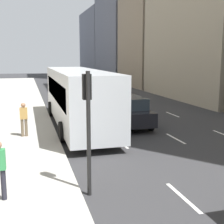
{
  "coord_description": "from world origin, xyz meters",
  "views": [
    {
      "loc": [
        -4.39,
        0.46,
        3.97
      ],
      "look_at": [
        -0.28,
        15.36,
        1.24
      ],
      "focal_mm": 50.0,
      "sensor_mm": 36.0,
      "label": 1
    }
  ],
  "objects_px": {
    "taxi_lead": "(93,81)",
    "city_bus": "(77,96)",
    "traffic_light_pole": "(88,113)",
    "sedan_black_near": "(127,111)",
    "pedestrian_far_walking": "(24,118)"
  },
  "relations": [
    {
      "from": "city_bus",
      "to": "pedestrian_far_walking",
      "type": "height_order",
      "value": "city_bus"
    },
    {
      "from": "sedan_black_near",
      "to": "pedestrian_far_walking",
      "type": "bearing_deg",
      "value": -165.08
    },
    {
      "from": "taxi_lead",
      "to": "sedan_black_near",
      "type": "distance_m",
      "value": 23.05
    },
    {
      "from": "sedan_black_near",
      "to": "traffic_light_pole",
      "type": "distance_m",
      "value": 9.45
    },
    {
      "from": "pedestrian_far_walking",
      "to": "traffic_light_pole",
      "type": "bearing_deg",
      "value": -75.23
    },
    {
      "from": "taxi_lead",
      "to": "city_bus",
      "type": "xyz_separation_m",
      "value": [
        -5.61,
        -22.27,
        0.91
      ]
    },
    {
      "from": "traffic_light_pole",
      "to": "pedestrian_far_walking",
      "type": "bearing_deg",
      "value": 104.77
    },
    {
      "from": "city_bus",
      "to": "traffic_light_pole",
      "type": "bearing_deg",
      "value": -97.15
    },
    {
      "from": "taxi_lead",
      "to": "pedestrian_far_walking",
      "type": "height_order",
      "value": "taxi_lead"
    },
    {
      "from": "taxi_lead",
      "to": "traffic_light_pole",
      "type": "bearing_deg",
      "value": -102.16
    },
    {
      "from": "sedan_black_near",
      "to": "city_bus",
      "type": "bearing_deg",
      "value": 167.64
    },
    {
      "from": "taxi_lead",
      "to": "pedestrian_far_walking",
      "type": "distance_m",
      "value": 25.88
    },
    {
      "from": "taxi_lead",
      "to": "city_bus",
      "type": "relative_size",
      "value": 0.38
    },
    {
      "from": "sedan_black_near",
      "to": "traffic_light_pole",
      "type": "xyz_separation_m",
      "value": [
        -3.95,
        -8.45,
        1.52
      ]
    },
    {
      "from": "taxi_lead",
      "to": "city_bus",
      "type": "distance_m",
      "value": 22.98
    }
  ]
}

